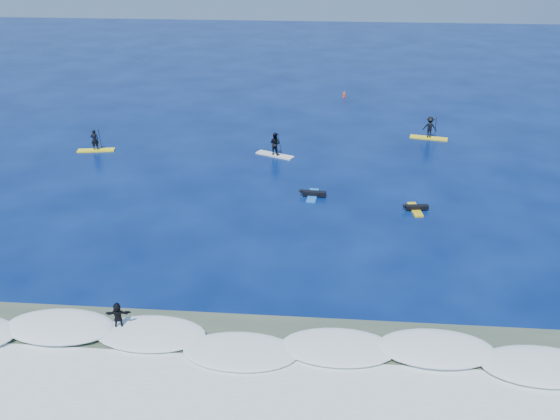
# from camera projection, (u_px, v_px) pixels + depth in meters

# --- Properties ---
(ground) EXTENTS (160.00, 160.00, 0.00)m
(ground) POSITION_uv_depth(u_px,v_px,m) (249.00, 237.00, 35.00)
(ground) COLOR #03113F
(ground) RESTS_ON ground
(shallow_water) EXTENTS (90.00, 13.00, 0.01)m
(shallow_water) POSITION_uv_depth(u_px,v_px,m) (198.00, 417.00, 22.39)
(shallow_water) COLOR #35483A
(shallow_water) RESTS_ON ground
(breaking_wave) EXTENTS (40.00, 6.00, 0.30)m
(breaking_wave) POSITION_uv_depth(u_px,v_px,m) (218.00, 348.00, 25.99)
(breaking_wave) COLOR white
(breaking_wave) RESTS_ON ground
(whitewater) EXTENTS (34.00, 5.00, 0.02)m
(whitewater) POSITION_uv_depth(u_px,v_px,m) (204.00, 398.00, 23.29)
(whitewater) COLOR silver
(whitewater) RESTS_ON ground
(sup_paddler_left) EXTENTS (2.86, 1.20, 1.95)m
(sup_paddler_left) POSITION_uv_depth(u_px,v_px,m) (95.00, 143.00, 47.58)
(sup_paddler_left) COLOR yellow
(sup_paddler_left) RESTS_ON ground
(sup_paddler_center) EXTENTS (3.00, 1.91, 2.08)m
(sup_paddler_center) POSITION_uv_depth(u_px,v_px,m) (275.00, 146.00, 46.55)
(sup_paddler_center) COLOR silver
(sup_paddler_center) RESTS_ON ground
(sup_paddler_right) EXTENTS (3.07, 1.35, 2.09)m
(sup_paddler_right) POSITION_uv_depth(u_px,v_px,m) (430.00, 129.00, 50.15)
(sup_paddler_right) COLOR yellow
(sup_paddler_right) RESTS_ON ground
(prone_paddler_near) EXTENTS (1.60, 2.06, 0.42)m
(prone_paddler_near) POSITION_uv_depth(u_px,v_px,m) (415.00, 208.00, 38.10)
(prone_paddler_near) COLOR gold
(prone_paddler_near) RESTS_ON ground
(prone_paddler_far) EXTENTS (1.74, 2.22, 0.46)m
(prone_paddler_far) POSITION_uv_depth(u_px,v_px,m) (313.00, 194.00, 39.99)
(prone_paddler_far) COLOR blue
(prone_paddler_far) RESTS_ON ground
(wave_surfer) EXTENTS (1.81, 0.76, 1.27)m
(wave_surfer) POSITION_uv_depth(u_px,v_px,m) (118.00, 317.00, 26.72)
(wave_surfer) COLOR white
(wave_surfer) RESTS_ON breaking_wave
(marker_buoy) EXTENTS (0.26, 0.26, 0.63)m
(marker_buoy) POSITION_uv_depth(u_px,v_px,m) (344.00, 95.00, 61.89)
(marker_buoy) COLOR #FF4616
(marker_buoy) RESTS_ON ground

